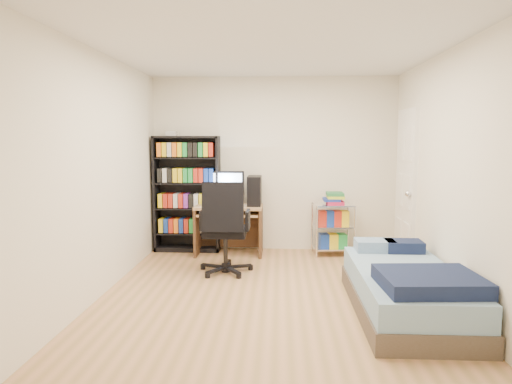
# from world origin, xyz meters

# --- Properties ---
(room) EXTENTS (3.58, 4.08, 2.58)m
(room) POSITION_xyz_m (0.00, 0.00, 1.25)
(room) COLOR tan
(room) RESTS_ON ground
(media_shelf) EXTENTS (0.93, 0.31, 1.73)m
(media_shelf) POSITION_xyz_m (-1.24, 1.84, 0.85)
(media_shelf) COLOR black
(media_shelf) RESTS_ON room
(computer_desk) EXTENTS (0.93, 0.54, 1.17)m
(computer_desk) POSITION_xyz_m (-0.52, 1.69, 0.63)
(computer_desk) COLOR #A07E52
(computer_desk) RESTS_ON room
(office_chair) EXTENTS (0.67, 0.67, 1.13)m
(office_chair) POSITION_xyz_m (-0.56, 0.73, 0.36)
(office_chair) COLOR black
(office_chair) RESTS_ON room
(wire_cart) EXTENTS (0.58, 0.45, 0.88)m
(wire_cart) POSITION_xyz_m (0.84, 1.70, 0.58)
(wire_cart) COLOR white
(wire_cart) RESTS_ON room
(bed) EXTENTS (0.93, 1.85, 0.53)m
(bed) POSITION_xyz_m (1.27, -0.46, 0.23)
(bed) COLOR brown
(bed) RESTS_ON room
(door) EXTENTS (0.12, 0.80, 2.00)m
(door) POSITION_xyz_m (1.72, 1.35, 1.00)
(door) COLOR white
(door) RESTS_ON room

